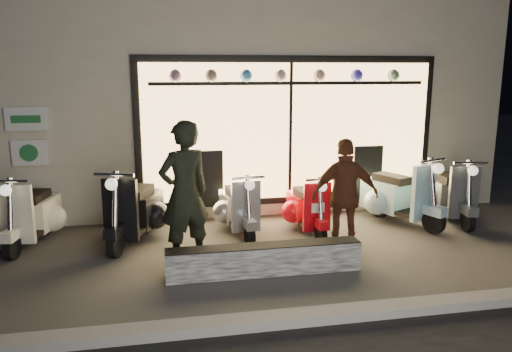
% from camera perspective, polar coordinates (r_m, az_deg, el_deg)
% --- Properties ---
extents(ground, '(40.00, 40.00, 0.00)m').
position_cam_1_polar(ground, '(7.31, 1.54, -9.02)').
color(ground, '#383533').
rests_on(ground, ground).
extents(kerb, '(40.00, 0.25, 0.12)m').
position_cam_1_polar(kerb, '(5.52, 6.21, -15.71)').
color(kerb, slate).
rests_on(kerb, ground).
extents(shop_building, '(10.20, 6.23, 4.20)m').
position_cam_1_polar(shop_building, '(11.75, -3.72, 9.44)').
color(shop_building, beige).
rests_on(shop_building, ground).
extents(graffiti_barrier, '(2.56, 0.28, 0.40)m').
position_cam_1_polar(graffiti_barrier, '(6.60, 0.95, -9.52)').
color(graffiti_barrier, black).
rests_on(graffiti_barrier, ground).
extents(scooter_silver, '(0.53, 1.43, 1.02)m').
position_cam_1_polar(scooter_silver, '(8.26, -2.12, -3.55)').
color(scooter_silver, black).
rests_on(scooter_silver, ground).
extents(scooter_red, '(0.46, 1.36, 0.98)m').
position_cam_1_polar(scooter_red, '(8.34, 5.74, -3.57)').
color(scooter_red, black).
rests_on(scooter_red, ground).
extents(scooter_black, '(0.88, 1.61, 1.16)m').
position_cam_1_polar(scooter_black, '(8.09, -13.41, -3.79)').
color(scooter_black, black).
rests_on(scooter_black, ground).
extents(scooter_cream, '(0.67, 1.53, 1.09)m').
position_cam_1_polar(scooter_cream, '(8.49, -23.99, -3.98)').
color(scooter_cream, black).
rests_on(scooter_cream, ground).
extents(scooter_blue, '(0.95, 1.61, 1.17)m').
position_cam_1_polar(scooter_blue, '(9.11, 15.45, -2.11)').
color(scooter_blue, black).
rests_on(scooter_blue, ground).
extents(scooter_grey, '(0.64, 1.57, 1.11)m').
position_cam_1_polar(scooter_grey, '(9.62, 21.13, -1.88)').
color(scooter_grey, black).
rests_on(scooter_grey, ground).
extents(man, '(0.85, 0.72, 1.98)m').
position_cam_1_polar(man, '(6.78, -8.19, -2.02)').
color(man, black).
rests_on(man, ground).
extents(woman, '(1.02, 0.52, 1.67)m').
position_cam_1_polar(woman, '(7.38, 10.15, -2.20)').
color(woman, '#5B2F1D').
rests_on(woman, ground).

